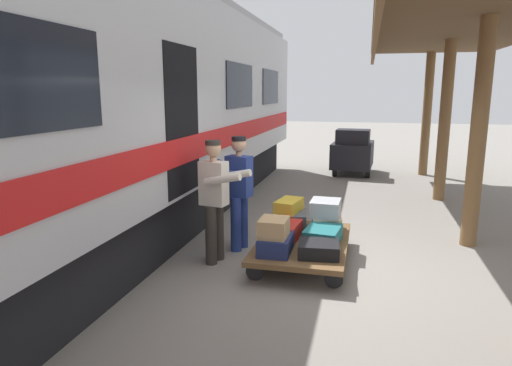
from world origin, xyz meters
TOP-DOWN VIEW (x-y plane):
  - ground_plane at (0.00, 0.00)m, footprint 60.00×60.00m
  - train_car at (3.56, -0.00)m, footprint 3.02×16.29m
  - luggage_cart at (0.43, -0.26)m, footprint 1.23×1.99m
  - suitcase_navy_fabric at (0.71, 0.29)m, footprint 0.41×0.59m
  - suitcase_black_hardshell at (0.15, 0.29)m, footprint 0.55×0.49m
  - suitcase_red_plastic at (0.71, -0.26)m, footprint 0.48×0.62m
  - suitcase_teal_softside at (0.15, -0.26)m, footprint 0.52×0.66m
  - suitcase_cream_canvas at (0.15, -0.81)m, footprint 0.48×0.55m
  - suitcase_slate_roller at (0.71, -0.81)m, footprint 0.56×0.59m
  - suitcase_yellow_case at (0.73, -0.82)m, footprint 0.40×0.59m
  - suitcase_gray_aluminum at (0.18, -0.78)m, footprint 0.43×0.49m
  - suitcase_tan_vintage at (0.73, 0.33)m, footprint 0.36×0.42m
  - porter_in_overalls at (1.45, -0.53)m, footprint 0.72×0.54m
  - porter_by_door at (1.60, 0.05)m, footprint 0.71×0.51m
  - baggage_tug at (0.00, -7.43)m, footprint 1.20×1.77m

SIDE VIEW (x-z plane):
  - ground_plane at x=0.00m, z-range 0.00..0.00m
  - luggage_cart at x=0.43m, z-range 0.11..0.41m
  - suitcase_black_hardshell at x=0.15m, z-range 0.30..0.48m
  - suitcase_teal_softside at x=0.15m, z-range 0.30..0.51m
  - suitcase_navy_fabric at x=0.71m, z-range 0.30..0.52m
  - suitcase_red_plastic at x=0.71m, z-range 0.30..0.53m
  - suitcase_cream_canvas at x=0.15m, z-range 0.30..0.53m
  - suitcase_slate_roller at x=0.71m, z-range 0.30..0.55m
  - baggage_tug at x=0.00m, z-range -0.02..1.28m
  - suitcase_tan_vintage at x=0.73m, z-range 0.52..0.76m
  - suitcase_yellow_case at x=0.73m, z-range 0.55..0.73m
  - suitcase_gray_aluminum at x=0.18m, z-range 0.53..0.77m
  - porter_in_overalls at x=1.45m, z-range 0.07..1.78m
  - porter_by_door at x=1.60m, z-range 0.07..1.78m
  - train_car at x=3.56m, z-range 0.06..4.06m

